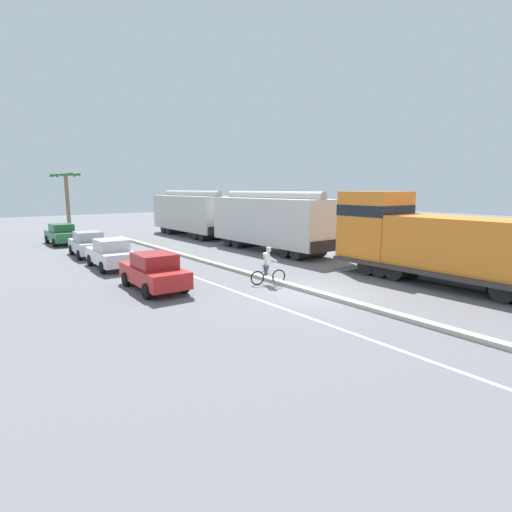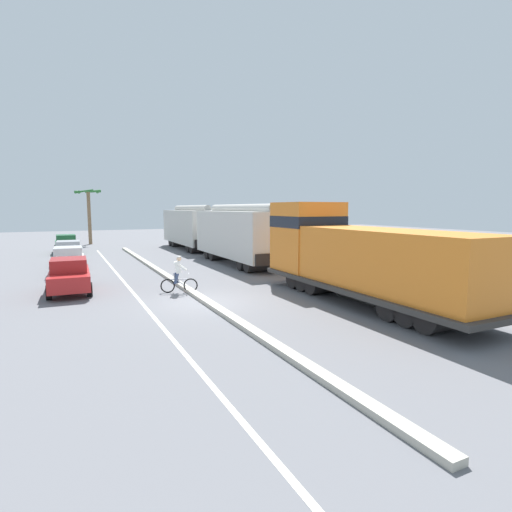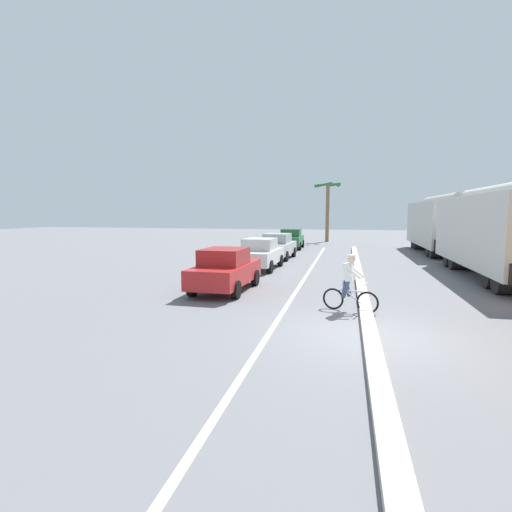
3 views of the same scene
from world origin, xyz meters
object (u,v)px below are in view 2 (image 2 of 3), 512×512
Objects in this scene: parked_car_silver at (69,252)px; cyclist at (179,275)px; hopper_car_middle at (191,227)px; palm_tree_near at (89,202)px; parked_car_white at (69,260)px; parked_car_green at (66,244)px; parked_car_red at (69,275)px; hopper_car_lead at (240,235)px; locomotive at (353,258)px.

parked_car_silver is 2.50× the size of cyclist.
palm_tree_near is (-8.46, 9.66, 2.48)m from hopper_car_middle.
parked_car_green is (-0.03, 12.12, 0.00)m from parked_car_white.
hopper_car_middle is 20.22m from parked_car_red.
parked_car_green is 0.71× the size of palm_tree_near.
hopper_car_lead is at bearing -26.98° from parked_car_silver.
palm_tree_near reaches higher than cyclist.
locomotive is 7.92m from cyclist.
locomotive is 2.73× the size of parked_car_red.
parked_car_white is 9.35m from cyclist.
parked_car_red is 1.00× the size of parked_car_white.
hopper_car_lead is 2.48× the size of parked_car_silver.
cyclist is at bearing -85.89° from palm_tree_near.
parked_car_green is (0.03, 18.10, 0.00)m from parked_car_red.
parked_car_red is 2.48× the size of cyclist.
parked_car_red is (-10.94, 6.80, -0.98)m from locomotive.
hopper_car_lead is 6.18× the size of cyclist.
locomotive reaches higher than cyclist.
hopper_car_lead is at bearing 90.00° from locomotive.
hopper_car_lead is (0.00, 12.16, 0.28)m from locomotive.
palm_tree_near reaches higher than parked_car_green.
parked_car_silver is 13.80m from cyclist.
hopper_car_middle is 1.77× the size of palm_tree_near.
hopper_car_lead reaches higher than parked_car_red.
parked_car_red is at bearing 148.12° from locomotive.
cyclist is at bearing -130.16° from hopper_car_lead.
locomotive is 34.58m from palm_tree_near.
cyclist is at bearing 144.31° from locomotive.
hopper_car_middle reaches higher than parked_car_white.
parked_car_white is at bearing 130.42° from locomotive.
parked_car_red is 1.00× the size of parked_car_green.
palm_tree_near is at bearing 104.20° from locomotive.
cyclist is (4.50, -8.20, 0.00)m from parked_car_white.
parked_car_green is (-10.92, 12.75, -1.26)m from hopper_car_lead.
locomotive is at bearing -66.33° from parked_car_green.
parked_car_silver is (0.14, 10.85, 0.00)m from parked_car_red.
cyclist reaches higher than parked_car_red.
locomotive is at bearing -90.00° from hopper_car_middle.
hopper_car_middle reaches higher than cyclist.
hopper_car_lead is 12.25m from parked_car_red.
hopper_car_lead and hopper_car_middle have the same top height.
hopper_car_middle is 12.47m from parked_car_silver.
hopper_car_lead is at bearing -49.43° from parked_car_green.
locomotive is at bearing -75.80° from palm_tree_near.
locomotive is 6.77× the size of cyclist.
hopper_car_lead is 2.49× the size of parked_car_white.
parked_car_red is 0.71× the size of palm_tree_near.
parked_car_white is (-10.89, 12.78, -0.98)m from locomotive.
locomotive reaches higher than parked_car_silver.
hopper_car_lead reaches higher than parked_car_green.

